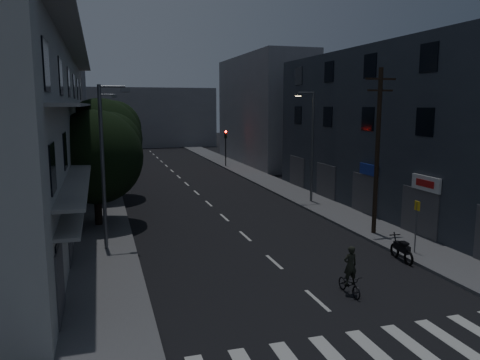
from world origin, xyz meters
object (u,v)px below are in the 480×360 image
motorcycle (402,250)px  cyclist (350,278)px  utility_pole (377,148)px  bus_stop_sign (417,217)px

motorcycle → cyclist: 5.18m
utility_pole → bus_stop_sign: 4.73m
bus_stop_sign → motorcycle: 1.82m
utility_pole → bus_stop_sign: size_ratio=3.56×
bus_stop_sign → cyclist: bearing=-148.8°
utility_pole → cyclist: utility_pole is taller
utility_pole → motorcycle: 6.13m
utility_pole → bus_stop_sign: utility_pole is taller
utility_pole → cyclist: size_ratio=4.68×
utility_pole → bus_stop_sign: (-0.08, -3.67, -2.98)m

